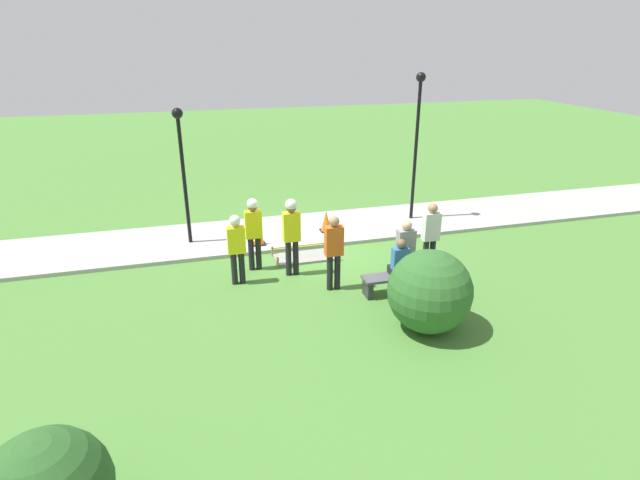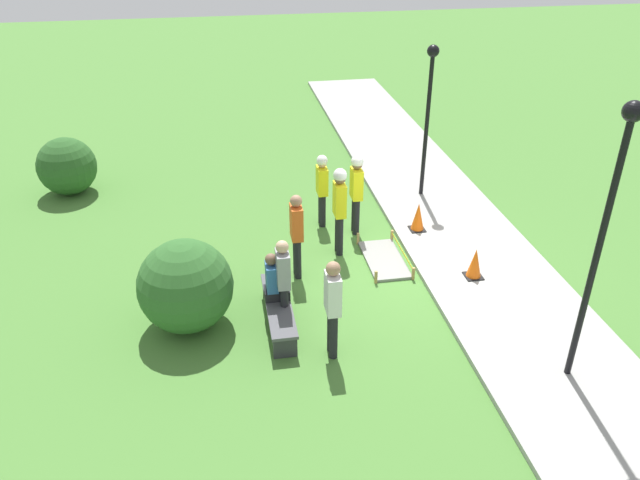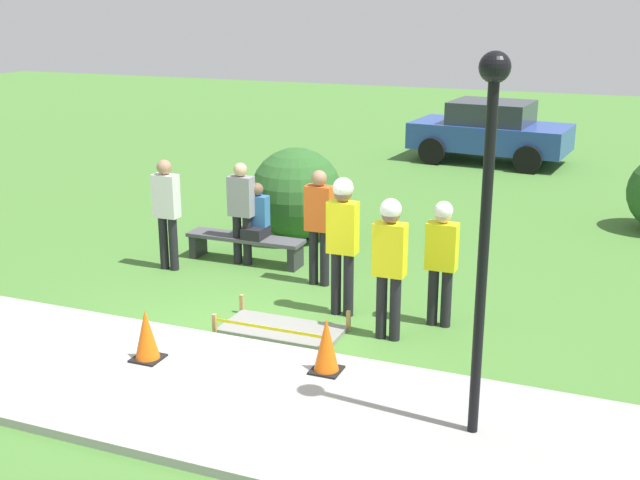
% 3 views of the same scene
% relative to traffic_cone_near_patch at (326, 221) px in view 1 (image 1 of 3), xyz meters
% --- Properties ---
extents(ground_plane, '(60.00, 60.00, 0.00)m').
position_rel_traffic_cone_near_patch_xyz_m(ground_plane, '(0.69, 0.98, -0.41)').
color(ground_plane, '#477A33').
extents(sidewalk, '(28.00, 2.71, 0.10)m').
position_rel_traffic_cone_near_patch_xyz_m(sidewalk, '(0.69, -0.37, -0.36)').
color(sidewalk, '#9E9E99').
rests_on(sidewalk, ground_plane).
extents(wet_concrete_patch, '(1.61, 0.81, 0.27)m').
position_rel_traffic_cone_near_patch_xyz_m(wet_concrete_patch, '(1.03, 1.53, -0.37)').
color(wet_concrete_patch, gray).
rests_on(wet_concrete_patch, ground_plane).
extents(traffic_cone_near_patch, '(0.34, 0.34, 0.62)m').
position_rel_traffic_cone_near_patch_xyz_m(traffic_cone_near_patch, '(0.00, 0.00, 0.00)').
color(traffic_cone_near_patch, black).
rests_on(traffic_cone_near_patch, sidewalk).
extents(traffic_cone_far_patch, '(0.34, 0.34, 0.65)m').
position_rel_traffic_cone_near_patch_xyz_m(traffic_cone_far_patch, '(2.06, 0.49, 0.01)').
color(traffic_cone_far_patch, black).
rests_on(traffic_cone_far_patch, sidewalk).
extents(park_bench, '(1.99, 0.44, 0.44)m').
position_rel_traffic_cone_near_patch_xyz_m(park_bench, '(-0.73, 3.93, -0.08)').
color(park_bench, '#2D2D33').
rests_on(park_bench, ground_plane).
extents(person_seated_on_bench, '(0.36, 0.44, 0.89)m').
position_rel_traffic_cone_near_patch_xyz_m(person_seated_on_bench, '(-0.53, 3.98, 0.38)').
color(person_seated_on_bench, black).
rests_on(person_seated_on_bench, park_bench).
extents(worker_supervisor, '(0.40, 0.25, 1.70)m').
position_rel_traffic_cone_near_patch_xyz_m(worker_supervisor, '(2.86, 2.52, 0.60)').
color(worker_supervisor, black).
rests_on(worker_supervisor, ground_plane).
extents(worker_assistant, '(0.40, 0.28, 1.92)m').
position_rel_traffic_cone_near_patch_xyz_m(worker_assistant, '(1.54, 2.39, 0.77)').
color(worker_assistant, black).
rests_on(worker_assistant, ground_plane).
extents(worker_trainee, '(0.40, 0.27, 1.84)m').
position_rel_traffic_cone_near_patch_xyz_m(worker_trainee, '(2.37, 1.85, 0.70)').
color(worker_trainee, black).
rests_on(worker_trainee, ground_plane).
extents(bystander_in_orange_shirt, '(0.40, 0.23, 1.77)m').
position_rel_traffic_cone_near_patch_xyz_m(bystander_in_orange_shirt, '(0.80, 3.38, 0.60)').
color(bystander_in_orange_shirt, black).
rests_on(bystander_in_orange_shirt, ground_plane).
extents(bystander_in_gray_shirt, '(0.40, 0.23, 1.78)m').
position_rel_traffic_cone_near_patch_xyz_m(bystander_in_gray_shirt, '(-1.70, 3.16, 0.61)').
color(bystander_in_gray_shirt, black).
rests_on(bystander_in_gray_shirt, ground_plane).
extents(bystander_in_white_shirt, '(0.40, 0.22, 1.68)m').
position_rel_traffic_cone_near_patch_xyz_m(bystander_in_white_shirt, '(-0.73, 3.83, 0.54)').
color(bystander_in_white_shirt, black).
rests_on(bystander_in_white_shirt, ground_plane).
extents(lamppost_near, '(0.28, 0.28, 3.65)m').
position_rel_traffic_cone_near_patch_xyz_m(lamppost_near, '(3.88, -0.18, 2.10)').
color(lamppost_near, black).
rests_on(lamppost_near, sidewalk).
extents(lamppost_far, '(0.28, 0.28, 4.38)m').
position_rel_traffic_cone_near_patch_xyz_m(lamppost_far, '(-2.91, -0.40, 2.52)').
color(lamppost_far, black).
rests_on(lamppost_far, sidewalk).
extents(shrub_rounded_near, '(1.65, 1.65, 1.65)m').
position_rel_traffic_cone_near_patch_xyz_m(shrub_rounded_near, '(-0.50, 5.49, 0.42)').
color(shrub_rounded_near, '#2D6028').
rests_on(shrub_rounded_near, ground_plane).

